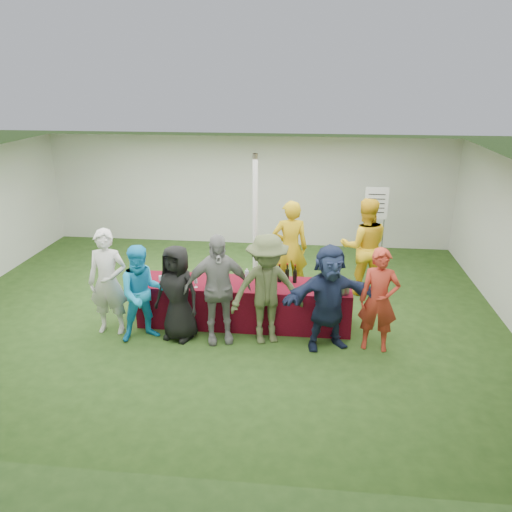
# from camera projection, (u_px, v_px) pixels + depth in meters

# --- Properties ---
(ground) EXTENTS (60.00, 60.00, 0.00)m
(ground) POSITION_uv_depth(u_px,v_px,m) (221.00, 311.00, 9.13)
(ground) COLOR #284719
(ground) RESTS_ON ground
(tent) EXTENTS (10.00, 10.00, 10.00)m
(tent) POSITION_uv_depth(u_px,v_px,m) (255.00, 223.00, 9.74)
(tent) COLOR white
(tent) RESTS_ON ground
(serving_table) EXTENTS (3.60, 0.80, 0.75)m
(serving_table) POSITION_uv_depth(u_px,v_px,m) (244.00, 303.00, 8.58)
(serving_table) COLOR maroon
(serving_table) RESTS_ON ground
(wine_bottles) EXTENTS (0.59, 0.13, 0.32)m
(wine_bottles) POSITION_uv_depth(u_px,v_px,m) (279.00, 275.00, 8.48)
(wine_bottles) COLOR black
(wine_bottles) RESTS_ON serving_table
(wine_glasses) EXTENTS (2.72, 0.14, 0.16)m
(wine_glasses) POSITION_uv_depth(u_px,v_px,m) (212.00, 282.00, 8.22)
(wine_glasses) COLOR silver
(wine_glasses) RESTS_ON serving_table
(water_bottle) EXTENTS (0.07, 0.07, 0.23)m
(water_bottle) POSITION_uv_depth(u_px,v_px,m) (247.00, 276.00, 8.48)
(water_bottle) COLOR silver
(water_bottle) RESTS_ON serving_table
(bar_towel) EXTENTS (0.25, 0.18, 0.03)m
(bar_towel) POSITION_uv_depth(u_px,v_px,m) (336.00, 285.00, 8.33)
(bar_towel) COLOR white
(bar_towel) RESTS_ON serving_table
(dump_bucket) EXTENTS (0.24, 0.24, 0.18)m
(dump_bucket) POSITION_uv_depth(u_px,v_px,m) (342.00, 288.00, 8.04)
(dump_bucket) COLOR slate
(dump_bucket) RESTS_ON serving_table
(wine_list_sign) EXTENTS (0.50, 0.03, 1.80)m
(wine_list_sign) POSITION_uv_depth(u_px,v_px,m) (376.00, 209.00, 10.88)
(wine_list_sign) COLOR slate
(wine_list_sign) RESTS_ON ground
(staff_pourer) EXTENTS (0.75, 0.55, 1.89)m
(staff_pourer) POSITION_uv_depth(u_px,v_px,m) (290.00, 248.00, 9.56)
(staff_pourer) COLOR gold
(staff_pourer) RESTS_ON ground
(staff_back) EXTENTS (0.98, 0.79, 1.91)m
(staff_back) POSITION_uv_depth(u_px,v_px,m) (364.00, 246.00, 9.64)
(staff_back) COLOR yellow
(staff_back) RESTS_ON ground
(customer_0) EXTENTS (0.66, 0.44, 1.79)m
(customer_0) POSITION_uv_depth(u_px,v_px,m) (108.00, 282.00, 8.13)
(customer_0) COLOR silver
(customer_0) RESTS_ON ground
(customer_1) EXTENTS (0.97, 0.89, 1.60)m
(customer_1) POSITION_uv_depth(u_px,v_px,m) (143.00, 293.00, 7.94)
(customer_1) COLOR #1999D9
(customer_1) RESTS_ON ground
(customer_2) EXTENTS (0.90, 0.73, 1.59)m
(customer_2) POSITION_uv_depth(u_px,v_px,m) (177.00, 293.00, 7.96)
(customer_2) COLOR black
(customer_2) RESTS_ON ground
(customer_3) EXTENTS (1.14, 0.72, 1.81)m
(customer_3) POSITION_uv_depth(u_px,v_px,m) (217.00, 289.00, 7.84)
(customer_3) COLOR gray
(customer_3) RESTS_ON ground
(customer_4) EXTENTS (1.32, 1.01, 1.81)m
(customer_4) POSITION_uv_depth(u_px,v_px,m) (267.00, 290.00, 7.81)
(customer_4) COLOR #49512F
(customer_4) RESTS_ON ground
(customer_5) EXTENTS (1.65, 1.01, 1.70)m
(customer_5) POSITION_uv_depth(u_px,v_px,m) (329.00, 298.00, 7.67)
(customer_5) COLOR #1B2545
(customer_5) RESTS_ON ground
(customer_6) EXTENTS (0.65, 0.47, 1.66)m
(customer_6) POSITION_uv_depth(u_px,v_px,m) (379.00, 300.00, 7.63)
(customer_6) COLOR #A82D1E
(customer_6) RESTS_ON ground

